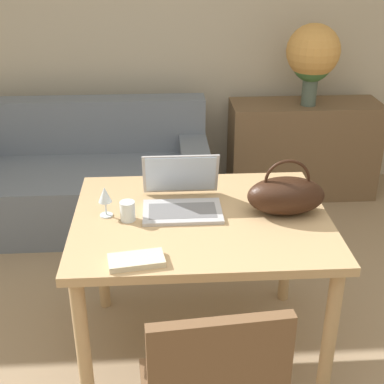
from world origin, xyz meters
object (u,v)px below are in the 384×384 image
object	(u,v)px
flower_vase	(313,55)
drinking_glass	(128,211)
laptop	(182,194)
wine_glass	(105,196)
handbag	(286,195)
couch	(82,182)

from	to	relation	value
flower_vase	drinking_glass	bearing A→B (deg)	-125.99
laptop	flower_vase	bearing A→B (deg)	57.74
laptop	wine_glass	size ratio (longest dim) A/B	2.51
handbag	laptop	bearing A→B (deg)	168.13
wine_glass	drinking_glass	bearing A→B (deg)	-24.69
drinking_glass	handbag	bearing A→B (deg)	2.09
wine_glass	laptop	bearing A→B (deg)	12.79
laptop	drinking_glass	bearing A→B (deg)	-153.13
drinking_glass	flower_vase	bearing A→B (deg)	54.01
wine_glass	handbag	xyz separation A→B (m)	(0.81, -0.02, -0.01)
drinking_glass	couch	bearing A→B (deg)	106.11
laptop	wine_glass	distance (m)	0.35
drinking_glass	wine_glass	xyz separation A→B (m)	(-0.10, 0.05, 0.05)
handbag	flower_vase	bearing A→B (deg)	71.98
laptop	flower_vase	world-z (taller)	flower_vase
wine_glass	handbag	size ratio (longest dim) A/B	0.41
couch	wine_glass	bearing A→B (deg)	-77.08
couch	drinking_glass	bearing A→B (deg)	-73.89
wine_glass	flower_vase	xyz separation A→B (m)	(1.36, 1.70, 0.25)
handbag	drinking_glass	bearing A→B (deg)	-177.91
drinking_glass	handbag	distance (m)	0.71
handbag	flower_vase	world-z (taller)	flower_vase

